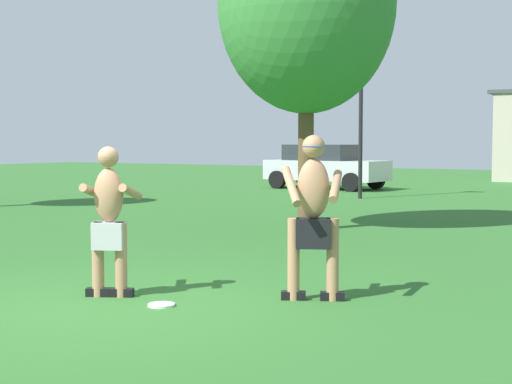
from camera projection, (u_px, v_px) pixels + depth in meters
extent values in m
plane|color=#2D6628|center=(106.00, 307.00, 7.70)|extent=(80.00, 80.00, 0.00)
cube|color=black|center=(332.00, 296.00, 8.01)|extent=(0.28, 0.21, 0.09)
cylinder|color=tan|center=(333.00, 260.00, 7.99)|extent=(0.13, 0.13, 0.87)
cube|color=black|center=(293.00, 295.00, 8.05)|extent=(0.28, 0.21, 0.09)
cylinder|color=tan|center=(294.00, 259.00, 8.02)|extent=(0.13, 0.13, 0.87)
cube|color=black|center=(313.00, 233.00, 7.99)|extent=(0.43, 0.37, 0.31)
ellipsoid|color=tan|center=(313.00, 189.00, 7.95)|extent=(0.40, 0.35, 0.63)
cylinder|color=tan|center=(336.00, 186.00, 7.83)|extent=(0.28, 0.58, 0.33)
cylinder|color=tan|center=(291.00, 186.00, 7.87)|extent=(0.44, 0.47, 0.41)
sphere|color=tan|center=(314.00, 146.00, 7.93)|extent=(0.24, 0.24, 0.24)
cone|color=#194CA5|center=(314.00, 140.00, 7.92)|extent=(0.34, 0.34, 0.13)
cube|color=black|center=(98.00, 292.00, 8.23)|extent=(0.28, 0.21, 0.09)
cylinder|color=tan|center=(98.00, 259.00, 8.20)|extent=(0.13, 0.13, 0.81)
cube|color=black|center=(122.00, 292.00, 8.21)|extent=(0.28, 0.21, 0.09)
cylinder|color=tan|center=(121.00, 260.00, 8.18)|extent=(0.13, 0.13, 0.81)
cube|color=#B7B7BC|center=(109.00, 236.00, 8.18)|extent=(0.41, 0.36, 0.29)
ellipsoid|color=tan|center=(109.00, 195.00, 8.15)|extent=(0.38, 0.34, 0.59)
cylinder|color=tan|center=(92.00, 192.00, 8.26)|extent=(0.31, 0.55, 0.21)
cylinder|color=tan|center=(131.00, 192.00, 8.23)|extent=(0.29, 0.56, 0.21)
sphere|color=tan|center=(108.00, 157.00, 8.12)|extent=(0.22, 0.22, 0.22)
cylinder|color=white|center=(161.00, 305.00, 7.73)|extent=(0.28, 0.28, 0.03)
cube|color=silver|center=(326.00, 170.00, 26.96)|extent=(4.45, 2.18, 0.70)
cube|color=#282D33|center=(322.00, 152.00, 27.04)|extent=(2.54, 1.80, 0.56)
cylinder|color=black|center=(376.00, 180.00, 26.83)|extent=(0.66, 0.28, 0.64)
cylinder|color=black|center=(351.00, 182.00, 25.38)|extent=(0.66, 0.28, 0.64)
cylinder|color=black|center=(304.00, 178.00, 28.60)|extent=(0.66, 0.28, 0.64)
cylinder|color=black|center=(277.00, 180.00, 27.14)|extent=(0.66, 0.28, 0.64)
cylinder|color=black|center=(361.00, 111.00, 22.25)|extent=(0.12, 0.12, 5.19)
cube|color=#333338|center=(362.00, 16.00, 22.06)|extent=(0.60, 0.24, 0.20)
cylinder|color=brown|center=(306.00, 156.00, 14.27)|extent=(0.30, 0.30, 2.82)
ellipsoid|color=#387F38|center=(306.00, 3.00, 14.08)|extent=(3.33, 3.33, 4.10)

